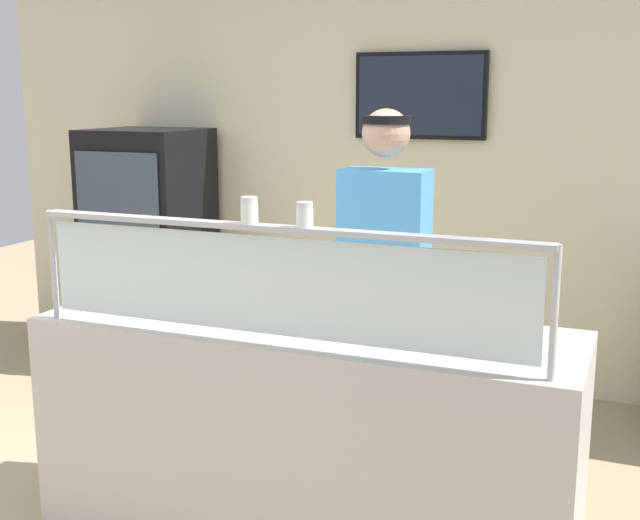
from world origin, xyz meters
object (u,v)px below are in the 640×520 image
(worker_figure, at_px, (384,280))
(pepper_flake_shaker, at_px, (305,216))
(drink_fridge, at_px, (150,248))
(pizza_tray, at_px, (308,315))
(pizza_server, at_px, (310,311))
(parmesan_shaker, at_px, (249,212))

(worker_figure, bearing_deg, pepper_flake_shaker, -90.15)
(drink_fridge, bearing_deg, pizza_tray, -42.01)
(pizza_tray, relative_size, drink_fridge, 0.29)
(pizza_server, distance_m, pepper_flake_shaker, 0.56)
(parmesan_shaker, height_order, worker_figure, worker_figure)
(worker_figure, bearing_deg, parmesan_shaker, -103.43)
(parmesan_shaker, bearing_deg, worker_figure, 76.57)
(pizza_tray, height_order, worker_figure, worker_figure)
(pizza_tray, xyz_separation_m, drink_fridge, (-1.88, 1.70, -0.17))
(parmesan_shaker, relative_size, pepper_flake_shaker, 1.08)
(pizza_tray, distance_m, pizza_server, 0.03)
(pizza_tray, relative_size, parmesan_shaker, 4.90)
(pizza_server, bearing_deg, pizza_tray, 115.75)
(parmesan_shaker, relative_size, drink_fridge, 0.06)
(pizza_server, xyz_separation_m, pepper_flake_shaker, (0.13, -0.34, 0.43))
(pizza_server, height_order, parmesan_shaker, parmesan_shaker)
(parmesan_shaker, xyz_separation_m, pepper_flake_shaker, (0.21, 0.00, -0.00))
(pizza_tray, relative_size, worker_figure, 0.26)
(pizza_tray, distance_m, drink_fridge, 2.54)
(drink_fridge, bearing_deg, pizza_server, -42.09)
(pizza_server, relative_size, worker_figure, 0.16)
(pizza_server, height_order, drink_fridge, drink_fridge)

